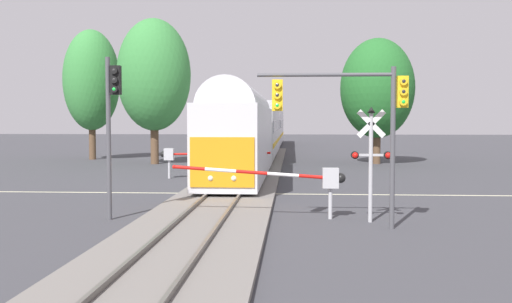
# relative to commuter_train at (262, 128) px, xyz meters

# --- Properties ---
(ground_plane) EXTENTS (220.00, 220.00, 0.00)m
(ground_plane) POSITION_rel_commuter_train_xyz_m (-0.00, -28.49, -2.73)
(ground_plane) COLOR #3D3D42
(road_centre_stripe) EXTENTS (44.00, 0.20, 0.01)m
(road_centre_stripe) POSITION_rel_commuter_train_xyz_m (-0.00, -28.49, -2.72)
(road_centre_stripe) COLOR beige
(road_centre_stripe) RESTS_ON ground
(railway_track) EXTENTS (4.40, 80.00, 0.32)m
(railway_track) POSITION_rel_commuter_train_xyz_m (-0.00, -28.49, -2.63)
(railway_track) COLOR slate
(railway_track) RESTS_ON ground
(commuter_train) EXTENTS (3.04, 66.46, 5.16)m
(commuter_train) POSITION_rel_commuter_train_xyz_m (0.00, 0.00, 0.00)
(commuter_train) COLOR silver
(commuter_train) RESTS_ON railway_track
(crossing_gate_near) EXTENTS (6.16, 0.40, 1.89)m
(crossing_gate_near) POSITION_rel_commuter_train_xyz_m (3.61, -35.27, -1.29)
(crossing_gate_near) COLOR #B7B7BC
(crossing_gate_near) RESTS_ON ground
(crossing_signal_mast) EXTENTS (1.36, 0.44, 3.94)m
(crossing_signal_mast) POSITION_rel_commuter_train_xyz_m (5.65, -35.88, -0.32)
(crossing_signal_mast) COLOR #B2B2B7
(crossing_signal_mast) RESTS_ON ground
(crossing_gate_far) EXTENTS (6.57, 0.40, 1.80)m
(crossing_gate_far) POSITION_rel_commuter_train_xyz_m (-3.51, -21.71, -1.32)
(crossing_gate_far) COLOR #B7B7BC
(crossing_gate_far) RESTS_ON ground
(traffic_signal_near_right) EXTENTS (4.77, 0.38, 5.18)m
(traffic_signal_near_right) POSITION_rel_commuter_train_xyz_m (4.91, -37.05, 1.18)
(traffic_signal_near_right) COLOR #4C4C51
(traffic_signal_near_right) RESTS_ON ground
(traffic_signal_median) EXTENTS (0.53, 0.38, 5.66)m
(traffic_signal_median) POSITION_rel_commuter_train_xyz_m (-3.27, -35.93, 1.06)
(traffic_signal_median) COLOR #4C4C51
(traffic_signal_median) RESTS_ON ground
(oak_behind_train) EXTENTS (5.74, 5.74, 11.39)m
(oak_behind_train) POSITION_rel_commuter_train_xyz_m (-7.89, -10.51, 4.26)
(oak_behind_train) COLOR brown
(oak_behind_train) RESTS_ON ground
(oak_far_right) EXTENTS (5.79, 5.79, 9.88)m
(oak_far_right) POSITION_rel_commuter_train_xyz_m (9.61, -9.28, 3.23)
(oak_far_right) COLOR brown
(oak_far_right) RESTS_ON ground
(pine_left_background) EXTENTS (4.86, 4.86, 11.33)m
(pine_left_background) POSITION_rel_commuter_train_xyz_m (-14.57, -5.72, 4.19)
(pine_left_background) COLOR brown
(pine_left_background) RESTS_ON ground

